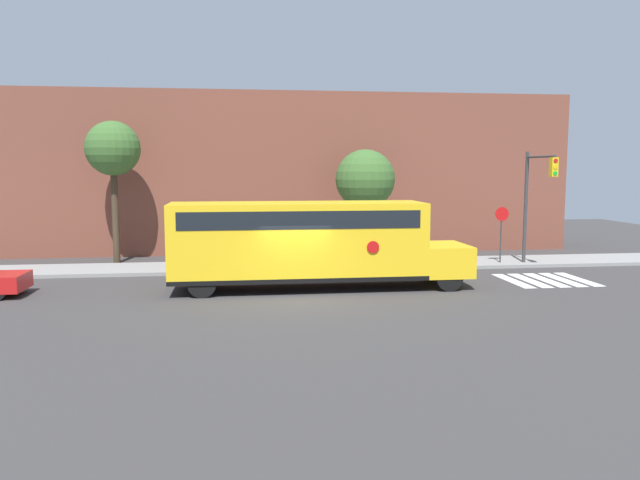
{
  "coord_description": "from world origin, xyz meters",
  "views": [
    {
      "loc": [
        -1.96,
        -21.45,
        4.51
      ],
      "look_at": [
        1.1,
        1.91,
        1.78
      ],
      "focal_mm": 35.0,
      "sensor_mm": 36.0,
      "label": 1
    }
  ],
  "objects_px": {
    "tree_near_sidewalk": "(365,180)",
    "traffic_light": "(535,192)",
    "school_bus": "(307,240)",
    "stop_sign": "(501,228)",
    "tree_far_sidewalk": "(113,150)"
  },
  "relations": [
    {
      "from": "tree_far_sidewalk",
      "to": "tree_near_sidewalk",
      "type": "bearing_deg",
      "value": -0.1
    },
    {
      "from": "stop_sign",
      "to": "tree_far_sidewalk",
      "type": "height_order",
      "value": "tree_far_sidewalk"
    },
    {
      "from": "traffic_light",
      "to": "tree_near_sidewalk",
      "type": "distance_m",
      "value": 8.0
    },
    {
      "from": "school_bus",
      "to": "stop_sign",
      "type": "relative_size",
      "value": 4.08
    },
    {
      "from": "school_bus",
      "to": "stop_sign",
      "type": "height_order",
      "value": "school_bus"
    },
    {
      "from": "traffic_light",
      "to": "tree_near_sidewalk",
      "type": "bearing_deg",
      "value": 149.79
    },
    {
      "from": "school_bus",
      "to": "tree_near_sidewalk",
      "type": "relative_size",
      "value": 2.05
    },
    {
      "from": "stop_sign",
      "to": "tree_near_sidewalk",
      "type": "distance_m",
      "value": 6.92
    },
    {
      "from": "tree_far_sidewalk",
      "to": "school_bus",
      "type": "bearing_deg",
      "value": -42.31
    },
    {
      "from": "stop_sign",
      "to": "tree_near_sidewalk",
      "type": "xyz_separation_m",
      "value": [
        -5.78,
        3.12,
        2.17
      ]
    },
    {
      "from": "stop_sign",
      "to": "traffic_light",
      "type": "xyz_separation_m",
      "value": [
        1.12,
        -0.9,
        1.68
      ]
    },
    {
      "from": "tree_near_sidewalk",
      "to": "traffic_light",
      "type": "bearing_deg",
      "value": -30.21
    },
    {
      "from": "school_bus",
      "to": "traffic_light",
      "type": "bearing_deg",
      "value": 18.25
    },
    {
      "from": "traffic_light",
      "to": "tree_near_sidewalk",
      "type": "relative_size",
      "value": 0.97
    },
    {
      "from": "school_bus",
      "to": "tree_near_sidewalk",
      "type": "distance_m",
      "value": 8.65
    }
  ]
}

